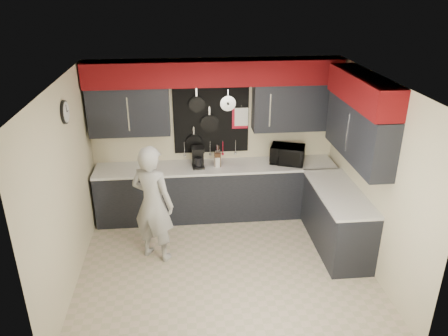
{
  "coord_description": "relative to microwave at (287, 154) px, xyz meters",
  "views": [
    {
      "loc": [
        -0.51,
        -5.05,
        3.73
      ],
      "look_at": [
        0.04,
        0.5,
        1.29
      ],
      "focal_mm": 35.0,
      "sensor_mm": 36.0,
      "label": 1
    }
  ],
  "objects": [
    {
      "name": "ground",
      "position": [
        -1.17,
        -1.44,
        -1.07
      ],
      "size": [
        4.0,
        4.0,
        0.0
      ],
      "primitive_type": "plane",
      "color": "#C1AD96",
      "rests_on": "ground"
    },
    {
      "name": "base_cabinets",
      "position": [
        -0.68,
        -0.31,
        -0.61
      ],
      "size": [
        3.95,
        2.2,
        0.92
      ],
      "color": "black",
      "rests_on": "ground"
    },
    {
      "name": "microwave",
      "position": [
        0.0,
        0.0,
        0.0
      ],
      "size": [
        0.63,
        0.53,
        0.3
      ],
      "primitive_type": "imported",
      "rotation": [
        0.0,
        0.0,
        -0.35
      ],
      "color": "black",
      "rests_on": "base_cabinets"
    },
    {
      "name": "person",
      "position": [
        -2.14,
        -1.1,
        -0.21
      ],
      "size": [
        0.75,
        0.66,
        1.71
      ],
      "primitive_type": "imported",
      "rotation": [
        0.0,
        0.0,
        2.64
      ],
      "color": "#B0B0AD",
      "rests_on": "ground"
    },
    {
      "name": "back_wall_assembly",
      "position": [
        -1.16,
        0.16,
        0.94
      ],
      "size": [
        4.0,
        0.36,
        2.6
      ],
      "color": "beige",
      "rests_on": "ground"
    },
    {
      "name": "knife_block",
      "position": [
        -1.15,
        -0.01,
        -0.04
      ],
      "size": [
        0.1,
        0.1,
        0.22
      ],
      "primitive_type": "cube",
      "rotation": [
        0.0,
        0.0,
        -0.02
      ],
      "color": "#321C10",
      "rests_on": "base_cabinets"
    },
    {
      "name": "coffee_maker",
      "position": [
        -1.46,
        -0.01,
        0.03
      ],
      "size": [
        0.2,
        0.24,
        0.34
      ],
      "rotation": [
        0.0,
        0.0,
        0.06
      ],
      "color": "black",
      "rests_on": "base_cabinets"
    },
    {
      "name": "right_wall_assembly",
      "position": [
        0.68,
        -1.17,
        0.87
      ],
      "size": [
        0.36,
        3.5,
        2.6
      ],
      "color": "beige",
      "rests_on": "ground"
    },
    {
      "name": "utensil_crock",
      "position": [
        -1.15,
        -0.01,
        -0.07
      ],
      "size": [
        0.12,
        0.12,
        0.16
      ],
      "primitive_type": "cylinder",
      "color": "silver",
      "rests_on": "base_cabinets"
    },
    {
      "name": "left_wall_assembly",
      "position": [
        -3.17,
        -1.42,
        0.27
      ],
      "size": [
        0.05,
        3.5,
        2.6
      ],
      "color": "beige",
      "rests_on": "ground"
    }
  ]
}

